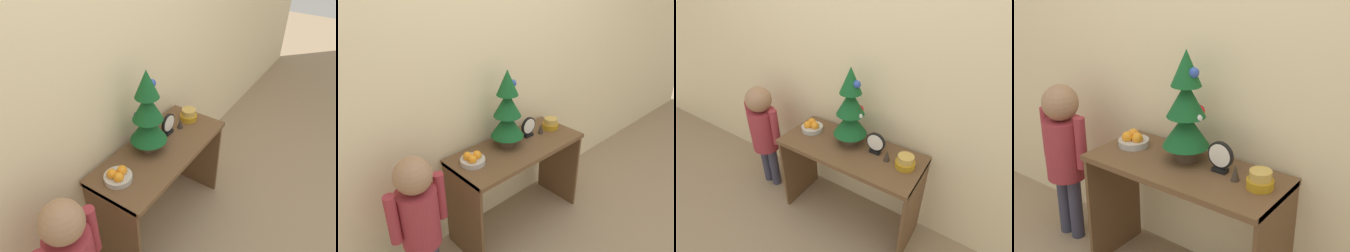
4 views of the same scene
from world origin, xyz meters
TOP-DOWN VIEW (x-y plane):
  - back_wall at (0.00, 0.48)m, footprint 7.00×0.05m
  - console_table at (0.00, 0.22)m, footprint 1.01×0.43m
  - mini_tree at (-0.04, 0.28)m, footprint 0.23×0.23m
  - fruit_bowl at (-0.37, 0.25)m, footprint 0.16×0.16m
  - singing_bowl at (0.39, 0.24)m, footprint 0.12×0.12m
  - desk_clock at (0.17, 0.27)m, footprint 0.13×0.04m
  - figurine at (0.27, 0.23)m, footprint 0.04×0.04m
  - child_figure at (-0.83, 0.16)m, footprint 0.35×0.23m

SIDE VIEW (x-z plane):
  - console_table at x=0.00m, z-range 0.18..0.86m
  - child_figure at x=-0.83m, z-range 0.12..1.08m
  - fruit_bowl at x=-0.37m, z-range 0.67..0.76m
  - singing_bowl at x=0.39m, z-range 0.68..0.76m
  - figurine at x=0.27m, z-range 0.68..0.76m
  - desk_clock at x=0.17m, z-range 0.68..0.84m
  - mini_tree at x=-0.04m, z-range 0.67..1.23m
  - back_wall at x=0.00m, z-range 0.00..2.50m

